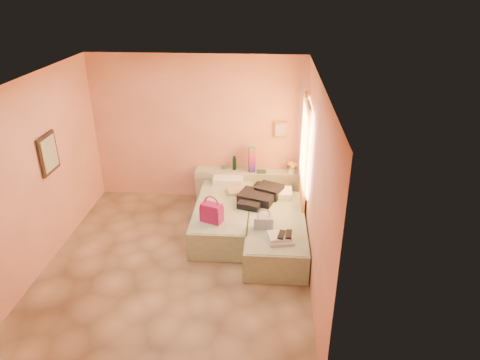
% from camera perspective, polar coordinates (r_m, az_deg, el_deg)
% --- Properties ---
extents(ground, '(4.50, 4.50, 0.00)m').
position_cam_1_polar(ground, '(6.83, -8.23, -10.80)').
color(ground, tan).
rests_on(ground, ground).
extents(room_walls, '(4.02, 4.51, 2.81)m').
position_cam_1_polar(room_walls, '(6.43, -6.40, 5.07)').
color(room_walls, '#F9A685').
rests_on(room_walls, ground).
extents(headboard_ledge, '(2.05, 0.30, 0.65)m').
position_cam_1_polar(headboard_ledge, '(8.33, 1.15, -0.77)').
color(headboard_ledge, '#AEB795').
rests_on(headboard_ledge, ground).
extents(bed_left, '(0.92, 2.01, 0.50)m').
position_cam_1_polar(bed_left, '(7.47, -2.19, -4.77)').
color(bed_left, '#A7BF9A').
rests_on(bed_left, ground).
extents(bed_right, '(0.92, 2.01, 0.50)m').
position_cam_1_polar(bed_right, '(7.03, 4.75, -6.98)').
color(bed_right, '#A7BF9A').
rests_on(bed_right, ground).
extents(water_bottle, '(0.09, 0.09, 0.26)m').
position_cam_1_polar(water_bottle, '(8.19, -0.76, 2.27)').
color(water_bottle, '#12331C').
rests_on(water_bottle, headboard_ledge).
extents(rainbow_box, '(0.14, 0.14, 0.50)m').
position_cam_1_polar(rainbow_box, '(8.05, 1.58, 2.78)').
color(rainbow_box, '#931256').
rests_on(rainbow_box, headboard_ledge).
extents(small_dish, '(0.13, 0.13, 0.03)m').
position_cam_1_polar(small_dish, '(8.28, -2.03, 1.67)').
color(small_dish, '#47835B').
rests_on(small_dish, headboard_ledge).
extents(green_book, '(0.18, 0.14, 0.03)m').
position_cam_1_polar(green_book, '(8.12, 2.86, 1.13)').
color(green_book, '#24432F').
rests_on(green_book, headboard_ledge).
extents(flower_vase, '(0.26, 0.26, 0.28)m').
position_cam_1_polar(flower_vase, '(8.10, 6.87, 1.85)').
color(flower_vase, white).
rests_on(flower_vase, headboard_ledge).
extents(magenta_handbag, '(0.39, 0.30, 0.32)m').
position_cam_1_polar(magenta_handbag, '(6.76, -3.80, -4.31)').
color(magenta_handbag, '#931256').
rests_on(magenta_handbag, bed_left).
extents(khaki_garment, '(0.40, 0.36, 0.06)m').
position_cam_1_polar(khaki_garment, '(7.68, -0.41, -1.48)').
color(khaki_garment, tan).
rests_on(khaki_garment, bed_left).
extents(clothes_pile, '(0.82, 0.82, 0.19)m').
position_cam_1_polar(clothes_pile, '(7.37, 2.67, -2.15)').
color(clothes_pile, black).
rests_on(clothes_pile, bed_right).
extents(blue_handbag, '(0.30, 0.14, 0.19)m').
position_cam_1_polar(blue_handbag, '(6.61, 3.14, -5.71)').
color(blue_handbag, '#39568A').
rests_on(blue_handbag, bed_right).
extents(towel_stack, '(0.40, 0.36, 0.10)m').
position_cam_1_polar(towel_stack, '(6.35, 5.48, -7.73)').
color(towel_stack, white).
rests_on(towel_stack, bed_right).
extents(sandal_pair, '(0.22, 0.26, 0.02)m').
position_cam_1_polar(sandal_pair, '(6.32, 6.04, -7.26)').
color(sandal_pair, black).
rests_on(sandal_pair, towel_stack).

